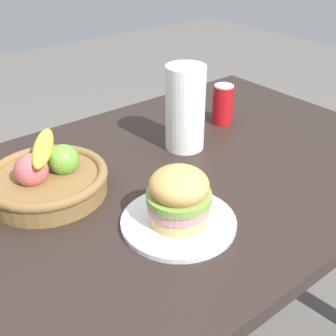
{
  "coord_description": "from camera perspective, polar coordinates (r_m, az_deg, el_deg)",
  "views": [
    {
      "loc": [
        -0.6,
        -0.75,
        1.34
      ],
      "look_at": [
        -0.05,
        -0.05,
        0.81
      ],
      "focal_mm": 46.37,
      "sensor_mm": 36.0,
      "label": 1
    }
  ],
  "objects": [
    {
      "name": "dining_table",
      "position": [
        1.19,
        0.15,
        -4.97
      ],
      "size": [
        1.4,
        0.9,
        0.75
      ],
      "color": "#2D231E",
      "rests_on": "ground_plane"
    },
    {
      "name": "plate",
      "position": [
        0.95,
        1.39,
        -7.09
      ],
      "size": [
        0.25,
        0.25,
        0.01
      ],
      "primitive_type": "cylinder",
      "color": "white",
      "rests_on": "dining_table"
    },
    {
      "name": "sandwich",
      "position": [
        0.91,
        1.44,
        -3.7
      ],
      "size": [
        0.14,
        0.14,
        0.13
      ],
      "color": "#E5BC75",
      "rests_on": "plate"
    },
    {
      "name": "soda_can",
      "position": [
        1.4,
        7.21,
        8.31
      ],
      "size": [
        0.07,
        0.07,
        0.13
      ],
      "color": "red",
      "rests_on": "dining_table"
    },
    {
      "name": "fruit_basket",
      "position": [
        1.07,
        -15.59,
        -1.22
      ],
      "size": [
        0.29,
        0.29,
        0.14
      ],
      "color": "olive",
      "rests_on": "dining_table"
    },
    {
      "name": "paper_towel_roll",
      "position": [
        1.21,
        2.28,
        7.85
      ],
      "size": [
        0.11,
        0.11,
        0.24
      ],
      "primitive_type": "cylinder",
      "color": "white",
      "rests_on": "dining_table"
    }
  ]
}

